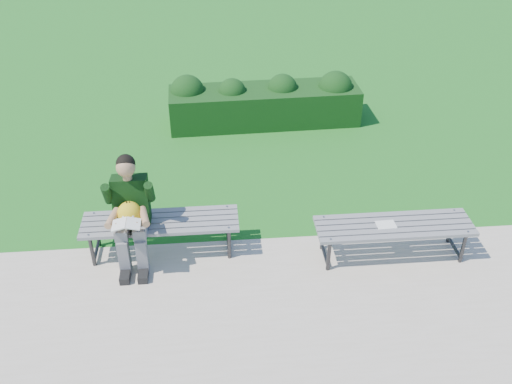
# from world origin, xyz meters

# --- Properties ---
(ground) EXTENTS (80.00, 80.00, 0.00)m
(ground) POSITION_xyz_m (0.00, 0.00, 0.00)
(ground) COLOR #327416
(ground) RESTS_ON ground
(walkway) EXTENTS (30.00, 3.50, 0.02)m
(walkway) POSITION_xyz_m (0.00, -1.75, 0.01)
(walkway) COLOR #ADA192
(walkway) RESTS_ON ground
(hedge) EXTENTS (3.16, 0.89, 0.85)m
(hedge) POSITION_xyz_m (0.36, 3.20, 0.38)
(hedge) COLOR #0E360E
(hedge) RESTS_ON ground
(bench_left) EXTENTS (1.80, 0.50, 0.46)m
(bench_left) POSITION_xyz_m (-1.17, -0.13, 0.42)
(bench_left) COLOR slate
(bench_left) RESTS_ON walkway
(bench_right) EXTENTS (1.80, 0.50, 0.46)m
(bench_right) POSITION_xyz_m (1.50, -0.43, 0.42)
(bench_right) COLOR slate
(bench_right) RESTS_ON walkway
(seated_boy) EXTENTS (0.56, 0.76, 1.31)m
(seated_boy) POSITION_xyz_m (-1.47, -0.23, 0.71)
(seated_boy) COLOR slate
(seated_boy) RESTS_ON walkway
(paper_sheet) EXTENTS (0.22, 0.17, 0.01)m
(paper_sheet) POSITION_xyz_m (1.40, -0.43, 0.47)
(paper_sheet) COLOR white
(paper_sheet) RESTS_ON bench_right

